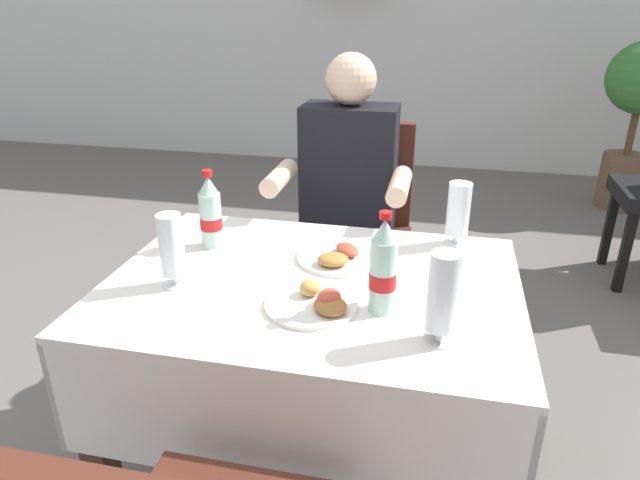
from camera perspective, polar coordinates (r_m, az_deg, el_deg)
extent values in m
plane|color=#66605B|center=(2.03, -4.33, -22.00)|extent=(11.00, 11.00, 0.00)
cube|color=white|center=(1.57, -0.79, -4.45)|extent=(1.13, 0.82, 0.02)
cube|color=white|center=(1.35, -4.88, -18.87)|extent=(1.13, 0.02, 0.32)
cube|color=white|center=(2.00, 1.88, -3.41)|extent=(1.13, 0.02, 0.32)
cube|color=white|center=(1.84, -17.97, -7.13)|extent=(0.02, 0.82, 0.32)
cube|color=white|center=(1.64, 18.92, -11.45)|extent=(0.02, 0.82, 0.32)
cube|color=#472D1E|center=(1.70, -21.53, -18.83)|extent=(0.07, 0.07, 0.70)
cube|color=#472D1E|center=(2.18, -11.66, -7.14)|extent=(0.07, 0.07, 0.70)
cube|color=#472D1E|center=(2.03, 15.86, -10.17)|extent=(0.07, 0.07, 0.70)
cube|color=#4C2319|center=(2.29, 3.30, -1.18)|extent=(0.44, 0.44, 0.08)
cube|color=#4C2319|center=(2.43, 4.41, 6.83)|extent=(0.42, 0.06, 0.44)
cube|color=black|center=(2.30, -1.78, -8.53)|extent=(0.04, 0.04, 0.45)
cube|color=black|center=(2.26, 6.74, -9.48)|extent=(0.04, 0.04, 0.45)
cube|color=black|center=(2.59, 0.05, -4.61)|extent=(0.04, 0.04, 0.45)
cube|color=black|center=(2.55, 7.58, -5.35)|extent=(0.04, 0.04, 0.45)
cylinder|color=#282D42|center=(2.26, -0.44, -9.14)|extent=(0.10, 0.10, 0.45)
cylinder|color=#282D42|center=(2.24, 3.61, -9.60)|extent=(0.10, 0.10, 0.45)
cube|color=#282D42|center=(2.25, 2.44, -1.07)|extent=(0.34, 0.36, 0.12)
cube|color=black|center=(2.22, 2.95, 7.07)|extent=(0.36, 0.20, 0.50)
sphere|color=beige|center=(2.14, 3.15, 15.94)|extent=(0.19, 0.19, 0.19)
cylinder|color=beige|center=(2.04, -4.14, 6.30)|extent=(0.07, 0.26, 0.07)
cylinder|color=beige|center=(1.97, 8.03, 5.45)|extent=(0.07, 0.26, 0.07)
cylinder|color=white|center=(1.44, -0.90, -6.53)|extent=(0.24, 0.24, 0.01)
ellipsoid|color=#C14C33|center=(1.41, 0.92, -5.86)|extent=(0.08, 0.09, 0.04)
ellipsoid|color=#99602D|center=(1.39, 1.05, -6.65)|extent=(0.12, 0.12, 0.03)
ellipsoid|color=gold|center=(1.46, -1.02, -4.85)|extent=(0.07, 0.07, 0.04)
cylinder|color=white|center=(1.69, 1.95, -1.74)|extent=(0.25, 0.25, 0.01)
ellipsoid|color=#B77A38|center=(1.62, 1.33, -1.98)|extent=(0.11, 0.10, 0.03)
ellipsoid|color=#C14C33|center=(1.69, 2.77, -0.98)|extent=(0.10, 0.11, 0.03)
cylinder|color=white|center=(1.33, 11.84, -9.90)|extent=(0.07, 0.07, 0.01)
cylinder|color=white|center=(1.32, 11.91, -9.25)|extent=(0.02, 0.02, 0.03)
cylinder|color=white|center=(1.27, 12.31, -5.14)|extent=(0.07, 0.07, 0.19)
cylinder|color=black|center=(1.29, 12.18, -6.45)|extent=(0.06, 0.06, 0.12)
cylinder|color=white|center=(1.59, -14.36, -4.36)|extent=(0.07, 0.07, 0.01)
cylinder|color=white|center=(1.58, -14.42, -3.79)|extent=(0.02, 0.02, 0.03)
cylinder|color=white|center=(1.54, -14.79, -0.47)|extent=(0.07, 0.07, 0.17)
cylinder|color=#C68928|center=(1.56, -14.61, -2.10)|extent=(0.06, 0.06, 0.07)
cylinder|color=white|center=(1.84, 13.48, -0.30)|extent=(0.07, 0.07, 0.01)
cylinder|color=white|center=(1.83, 13.54, 0.22)|extent=(0.02, 0.02, 0.03)
cylinder|color=white|center=(1.79, 13.83, 3.09)|extent=(0.07, 0.07, 0.17)
cylinder|color=gold|center=(1.80, 13.74, 2.23)|extent=(0.07, 0.07, 0.11)
cylinder|color=silver|center=(1.39, 6.35, -3.67)|extent=(0.07, 0.07, 0.19)
cylinder|color=red|center=(1.39, 6.33, -4.02)|extent=(0.07, 0.07, 0.04)
cone|color=silver|center=(1.33, 6.58, 1.04)|extent=(0.06, 0.06, 0.05)
cylinder|color=red|center=(1.32, 6.66, 2.50)|extent=(0.03, 0.03, 0.02)
cylinder|color=silver|center=(1.77, -10.96, 1.98)|extent=(0.07, 0.07, 0.17)
cylinder|color=red|center=(1.77, -10.94, 1.72)|extent=(0.07, 0.07, 0.04)
cone|color=silver|center=(1.73, -11.25, 5.49)|extent=(0.06, 0.06, 0.05)
cylinder|color=red|center=(1.72, -11.34, 6.65)|extent=(0.03, 0.03, 0.02)
cube|color=black|center=(3.61, 27.17, 1.11)|extent=(0.04, 0.04, 0.45)
cube|color=black|center=(3.31, 28.44, -1.10)|extent=(0.04, 0.04, 0.45)
cylinder|color=brown|center=(4.67, 28.12, 5.29)|extent=(0.31, 0.31, 0.39)
cylinder|color=brown|center=(4.59, 29.00, 9.61)|extent=(0.05, 0.05, 0.34)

